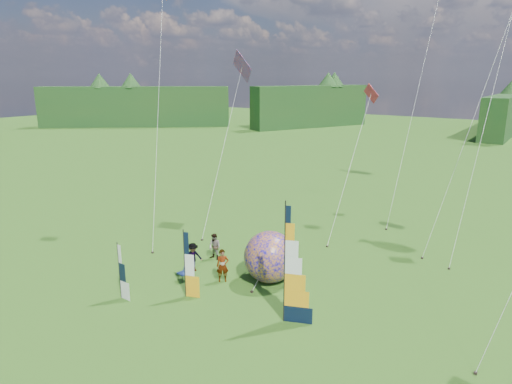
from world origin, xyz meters
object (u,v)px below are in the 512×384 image
Objects in this scene: bol_inflatable at (270,257)px; spectator_c at (193,257)px; side_banner_left at (185,265)px; feather_banner_main at (284,265)px; spectator_a at (223,266)px; kite_whale at (497,71)px; spectator_d at (252,261)px; side_banner_far at (119,271)px; spectator_b at (215,247)px; camp_chair at (183,272)px.

bol_inflatable is 1.66× the size of spectator_c.
side_banner_left reaches higher than spectator_c.
feather_banner_main is 3.02× the size of spectator_a.
feather_banner_main reaches higher than side_banner_left.
feather_banner_main is 18.88m from kite_whale.
spectator_c is 1.09× the size of spectator_d.
side_banner_left is at bearing 166.74° from feather_banner_main.
side_banner_far is 1.77× the size of spectator_b.
spectator_d is at bearing -121.46° from kite_whale.
side_banner_left is 1.21× the size of side_banner_far.
feather_banner_main is 4.39m from bol_inflatable.
spectator_b reaches higher than spectator_d.
spectator_a is (-4.84, 1.62, -1.83)m from feather_banner_main.
bol_inflatable is 1.82× the size of spectator_d.
spectator_b is at bearing 46.51° from spectator_d.
bol_inflatable is 1.42m from spectator_d.
spectator_a is 1.18× the size of spectator_d.
side_banner_left reaches higher than bol_inflatable.
spectator_c reaches higher than camp_chair.
feather_banner_main reaches higher than spectator_a.
side_banner_left is 3.35× the size of camp_chair.
kite_whale reaches higher than spectator_b.
spectator_a is 1.84m from spectator_d.
side_banner_left is at bearing -121.65° from spectator_c.
spectator_b is 3.29m from camp_chair.
bol_inflatable reaches higher than spectator_c.
spectator_c is at bearing 122.91° from camp_chair.
spectator_d is 1.50× the size of camp_chair.
spectator_d is at bearing 58.90° from side_banner_far.
kite_whale is (9.23, 12.85, 10.30)m from spectator_d.
spectator_c is (0.79, 4.45, -0.58)m from side_banner_far.
spectator_c is (-7.05, 1.70, -1.89)m from feather_banner_main.
kite_whale reaches higher than bol_inflatable.
side_banner_left reaches higher than spectator_b.
spectator_b is (-4.35, 0.60, -0.59)m from bol_inflatable.
side_banner_left is at bearing -29.12° from camp_chair.
feather_banner_main is 5.58m from spectator_d.
spectator_d is at bearing 53.49° from side_banner_left.
spectator_a reaches higher than camp_chair.
kite_whale is at bearing 47.55° from spectator_b.
spectator_c is at bearing -126.03° from kite_whale.
spectator_b is 1.05× the size of spectator_d.
feather_banner_main is 3.26× the size of spectator_c.
spectator_a is at bearing 119.01° from spectator_d.
bol_inflatable reaches higher than spectator_b.
spectator_b is 0.07× the size of kite_whale.
spectator_c is at bearing 105.66° from side_banner_left.
camp_chair is (0.42, -1.24, -0.33)m from spectator_c.
bol_inflatable is at bearing -133.67° from spectator_d.
spectator_a is at bearing 56.53° from side_banner_far.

